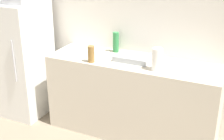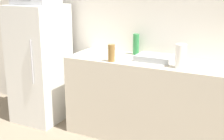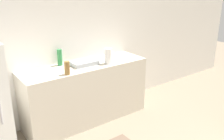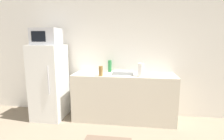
# 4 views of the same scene
# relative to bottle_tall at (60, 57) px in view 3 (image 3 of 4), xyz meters

# --- Properties ---
(wall_back) EXTENTS (8.00, 0.06, 2.60)m
(wall_back) POSITION_rel_bottle_tall_xyz_m (0.40, 0.13, 0.25)
(wall_back) COLOR white
(wall_back) RESTS_ON ground_plane
(counter) EXTENTS (1.98, 0.60, 0.93)m
(counter) POSITION_rel_bottle_tall_xyz_m (0.31, -0.21, -0.59)
(counter) COLOR beige
(counter) RESTS_ON ground_plane
(sink_basin) EXTENTS (0.39, 0.28, 0.06)m
(sink_basin) POSITION_rel_bottle_tall_xyz_m (0.30, -0.19, -0.09)
(sink_basin) COLOR #9EA3A8
(sink_basin) RESTS_ON counter
(bottle_tall) EXTENTS (0.07, 0.07, 0.24)m
(bottle_tall) POSITION_rel_bottle_tall_xyz_m (0.00, 0.00, 0.00)
(bottle_tall) COLOR #2D7F42
(bottle_tall) RESTS_ON counter
(bottle_short) EXTENTS (0.07, 0.07, 0.19)m
(bottle_short) POSITION_rel_bottle_tall_xyz_m (-0.10, -0.44, -0.03)
(bottle_short) COLOR olive
(bottle_short) RESTS_ON counter
(paper_towel_roll) EXTENTS (0.11, 0.11, 0.24)m
(paper_towel_roll) POSITION_rel_bottle_tall_xyz_m (0.63, -0.37, -0.00)
(paper_towel_roll) COLOR white
(paper_towel_roll) RESTS_ON counter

